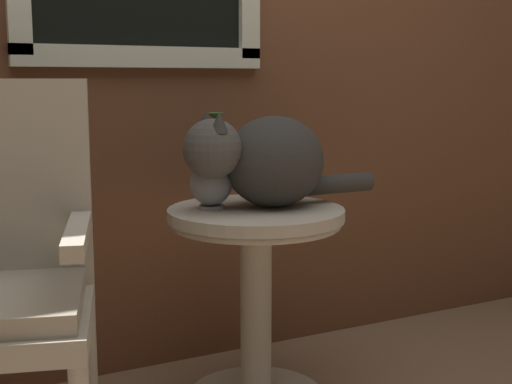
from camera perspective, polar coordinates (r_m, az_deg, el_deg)
name	(u,v)px	position (r m, az deg, el deg)	size (l,w,h in m)	color
wicker_side_table	(256,272)	(2.18, 0.00, -6.50)	(0.54, 0.54, 0.62)	#B2A893
cat	(265,160)	(2.12, 0.77, 2.62)	(0.65, 0.28, 0.30)	#33302D
pewter_vase_with_ivy	(211,178)	(2.11, -3.65, 1.15)	(0.13, 0.13, 0.29)	gray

